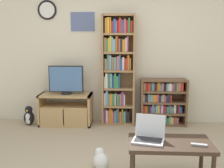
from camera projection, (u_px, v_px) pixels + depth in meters
The scene contains 10 objects.
wall_back at pixel (118, 51), 4.77m from camera, with size 5.87×0.09×2.60m.
tv_stand at pixel (66, 109), 4.70m from camera, with size 0.92×0.44×0.56m.
television at pixel (66, 80), 4.60m from camera, with size 0.61×0.18×0.51m.
bookshelf_tall at pixel (117, 70), 4.65m from camera, with size 0.58×0.29×1.94m.
bookshelf_short at pixel (162, 102), 4.69m from camera, with size 0.81×0.30×0.83m.
coffee_table at pixel (170, 147), 2.76m from camera, with size 0.87×0.49×0.45m.
laptop at pixel (149, 134), 2.79m from camera, with size 0.38×0.35×0.26m.
remote_near_laptop at pixel (199, 145), 2.65m from camera, with size 0.17×0.08×0.02m.
cat at pixel (101, 160), 3.10m from camera, with size 0.35×0.45×0.25m.
penguin_figurine at pixel (29, 116), 4.69m from camera, with size 0.19×0.17×0.35m.
Camera 1 is at (0.15, -2.62, 1.51)m, focal length 42.00 mm.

